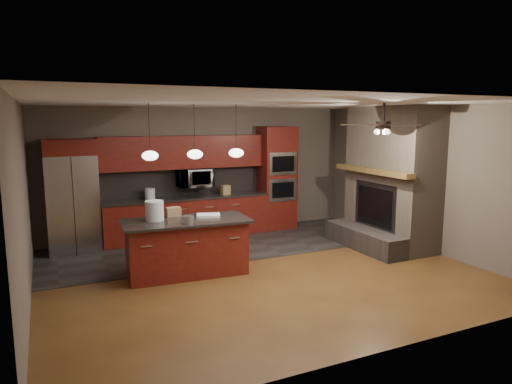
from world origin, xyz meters
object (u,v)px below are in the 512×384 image
refrigerator (72,196)px  white_bucket (154,211)px  oven_tower (277,178)px  kitchen_island (187,247)px  microwave (195,178)px  counter_box (225,190)px  paint_can (188,219)px  paint_tray (208,215)px  counter_bucket (150,194)px  cardboard_box (173,212)px

refrigerator → white_bucket: bearing=-61.3°
oven_tower → kitchen_island: size_ratio=1.13×
microwave → counter_box: microwave is taller
kitchen_island → paint_can: paint_can is taller
oven_tower → paint_can: (-2.91, -2.54, -0.21)m
paint_tray → microwave: bearing=96.3°
counter_bucket → refrigerator: bearing=-176.9°
microwave → paint_can: size_ratio=4.10×
oven_tower → microwave: 1.98m
oven_tower → counter_box: oven_tower is taller
paint_can → counter_bucket: counter_bucket is taller
paint_tray → counter_box: counter_box is taller
paint_can → cardboard_box: bearing=96.4°
refrigerator → counter_box: (3.15, 0.03, -0.08)m
paint_tray → counter_bucket: size_ratio=1.65×
refrigerator → paint_tray: size_ratio=5.63×
refrigerator → paint_can: bearing=-57.9°
oven_tower → white_bucket: size_ratio=7.41×
cardboard_box → counter_box: (1.67, 1.88, 0.01)m
kitchen_island → paint_tray: size_ratio=5.46×
paint_tray → cardboard_box: cardboard_box is taller
counter_bucket → microwave: bearing=2.9°
microwave → white_bucket: 2.58m
refrigerator → white_bucket: (1.12, -2.04, -0.01)m
paint_tray → cardboard_box: bearing=171.2°
cardboard_box → counter_bucket: (0.02, 1.93, 0.02)m
paint_can → cardboard_box: 0.62m
white_bucket → paint_tray: size_ratio=0.83×
kitchen_island → counter_box: bearing=59.3°
kitchen_island → paint_can: size_ratio=11.80×
counter_box → cardboard_box: bearing=-141.1°
paint_can → paint_tray: paint_can is taller
white_bucket → counter_box: bearing=45.6°
cardboard_box → paint_can: bearing=-82.4°
counter_bucket → counter_box: counter_bucket is taller
microwave → paint_tray: bearing=-102.0°
microwave → paint_can: 2.78m
refrigerator → kitchen_island: (1.59, -2.21, -0.62)m
counter_bucket → counter_box: size_ratio=1.14×
white_bucket → cardboard_box: size_ratio=1.35×
oven_tower → white_bucket: (-3.34, -2.12, -0.11)m
oven_tower → microwave: oven_tower is taller
cardboard_box → counter_box: counter_box is taller
paint_tray → counter_box: (1.15, 2.15, 0.06)m
oven_tower → kitchen_island: bearing=-141.4°
paint_can → paint_tray: (0.46, 0.34, -0.04)m
oven_tower → white_bucket: oven_tower is taller
white_bucket → cardboard_box: 0.42m
kitchen_island → refrigerator: bearing=129.9°
paint_tray → counter_box: bearing=80.2°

